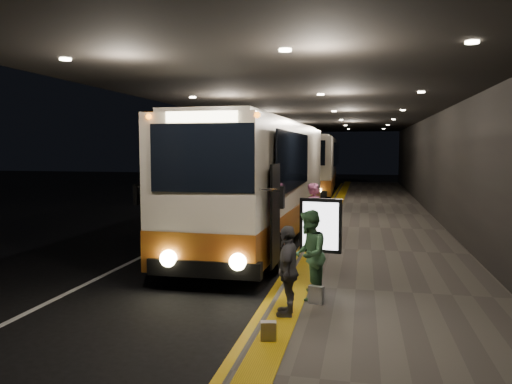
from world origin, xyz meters
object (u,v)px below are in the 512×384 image
(coach_second, at_px, (315,167))
(passenger_waiting_green, at_px, (309,254))
(stanchion_post, at_px, (289,266))
(coach_main, at_px, (261,186))
(bag_plain, at_px, (268,331))
(passenger_boarding, at_px, (315,215))
(bag_polka, at_px, (316,295))
(info_sign, at_px, (321,227))
(passenger_waiting_grey, at_px, (288,270))

(coach_second, relative_size, passenger_waiting_green, 6.95)
(passenger_waiting_green, relative_size, stanchion_post, 1.47)
(coach_main, relative_size, bag_plain, 41.46)
(passenger_boarding, distance_m, bag_polka, 5.28)
(passenger_boarding, bearing_deg, stanchion_post, -155.71)
(passenger_waiting_green, relative_size, info_sign, 0.92)
(coach_second, height_order, info_sign, coach_second)
(coach_main, bearing_deg, info_sign, -64.85)
(bag_plain, bearing_deg, passenger_boarding, 90.00)
(coach_main, bearing_deg, coach_second, 91.08)
(bag_polka, bearing_deg, info_sign, 91.43)
(passenger_waiting_grey, bearing_deg, passenger_waiting_green, 162.92)
(info_sign, bearing_deg, coach_second, 103.05)
(passenger_waiting_green, distance_m, stanchion_post, 0.50)
(passenger_waiting_grey, xyz_separation_m, stanchion_post, (-0.16, 1.15, -0.20))
(bag_plain, bearing_deg, passenger_waiting_grey, 84.77)
(passenger_boarding, xyz_separation_m, bag_plain, (0.00, -7.11, -0.78))
(passenger_boarding, relative_size, stanchion_post, 1.61)
(coach_main, relative_size, stanchion_post, 10.49)
(passenger_waiting_grey, bearing_deg, passenger_boarding, 177.17)
(passenger_boarding, bearing_deg, info_sign, -148.13)
(bag_plain, relative_size, stanchion_post, 0.25)
(passenger_waiting_green, height_order, stanchion_post, passenger_waiting_green)
(passenger_waiting_green, height_order, info_sign, info_sign)
(bag_polka, xyz_separation_m, stanchion_post, (-0.57, 0.43, 0.41))
(stanchion_post, bearing_deg, passenger_waiting_grey, -82.14)
(passenger_waiting_green, distance_m, bag_plain, 2.35)
(bag_polka, relative_size, bag_plain, 1.14)
(bag_polka, bearing_deg, passenger_waiting_green, 119.10)
(passenger_waiting_green, bearing_deg, info_sign, 171.58)
(coach_second, xyz_separation_m, bag_plain, (1.74, -25.60, -1.46))
(coach_main, bearing_deg, passenger_waiting_green, -69.13)
(passenger_boarding, xyz_separation_m, info_sign, (0.49, -4.01, 0.30))
(bag_polka, bearing_deg, stanchion_post, 143.33)
(passenger_waiting_grey, distance_m, bag_plain, 1.35)
(passenger_boarding, xyz_separation_m, passenger_waiting_green, (0.35, -4.89, -0.08))
(coach_main, xyz_separation_m, passenger_boarding, (1.81, -1.21, -0.71))
(passenger_boarding, bearing_deg, coach_main, 81.18)
(passenger_waiting_grey, xyz_separation_m, info_sign, (0.38, 1.91, 0.45))
(passenger_waiting_green, bearing_deg, coach_second, -174.19)
(passenger_boarding, bearing_deg, bag_plain, -155.11)
(passenger_waiting_green, relative_size, passenger_waiting_grey, 1.09)
(info_sign, bearing_deg, passenger_waiting_green, -91.74)
(info_sign, relative_size, stanchion_post, 1.59)
(passenger_waiting_grey, relative_size, info_sign, 0.85)
(passenger_waiting_grey, height_order, stanchion_post, passenger_waiting_grey)
(passenger_boarding, xyz_separation_m, stanchion_post, (-0.05, -4.77, -0.35))
(passenger_waiting_green, xyz_separation_m, info_sign, (0.14, 0.88, 0.39))
(passenger_waiting_green, xyz_separation_m, bag_plain, (-0.35, -2.22, -0.70))
(passenger_waiting_green, distance_m, bag_polka, 0.76)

